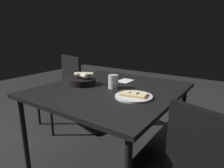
{
  "coord_description": "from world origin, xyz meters",
  "views": [
    {
      "loc": [
        -1.26,
        -0.9,
        1.15
      ],
      "look_at": [
        -0.08,
        -0.08,
        0.77
      ],
      "focal_mm": 30.78,
      "sensor_mm": 36.0,
      "label": 1
    }
  ],
  "objects": [
    {
      "name": "bread_basket",
      "position": [
        -0.04,
        0.26,
        0.74
      ],
      "size": [
        0.23,
        0.23,
        0.11
      ],
      "color": "black",
      "rests_on": "dining_table"
    },
    {
      "name": "napkin",
      "position": [
        0.28,
        0.02,
        0.7
      ],
      "size": [
        0.16,
        0.12,
        0.0
      ],
      "color": "white",
      "rests_on": "dining_table"
    },
    {
      "name": "beer_glass",
      "position": [
        0.01,
        -0.03,
        0.75
      ],
      "size": [
        0.08,
        0.08,
        0.11
      ],
      "color": "silver",
      "rests_on": "dining_table"
    },
    {
      "name": "ground",
      "position": [
        0.0,
        0.0,
        0.0
      ],
      "size": [
        8.0,
        8.0,
        0.0
      ],
      "primitive_type": "plane",
      "color": "#252525"
    },
    {
      "name": "pizza_plate",
      "position": [
        -0.1,
        -0.28,
        0.71
      ],
      "size": [
        0.27,
        0.27,
        0.04
      ],
      "color": "white",
      "rests_on": "dining_table"
    },
    {
      "name": "dining_table",
      "position": [
        0.0,
        0.0,
        0.65
      ],
      "size": [
        1.15,
        1.09,
        0.7
      ],
      "color": "black",
      "rests_on": "ground"
    },
    {
      "name": "chair_far",
      "position": [
        0.3,
        0.93,
        0.49
      ],
      "size": [
        0.53,
        0.53,
        0.87
      ],
      "color": "#292929",
      "rests_on": "ground"
    }
  ]
}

